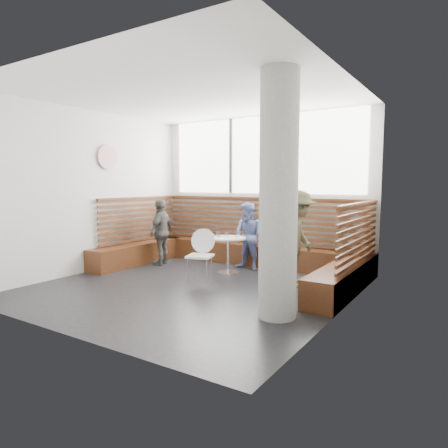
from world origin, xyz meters
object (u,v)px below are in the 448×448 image
Objects in this scene: cafe_table at (228,248)px; child_back at (249,236)px; adult_man at (297,238)px; concrete_column at (278,196)px; cafe_chair at (202,251)px; child_left at (161,232)px.

child_back reaches higher than cafe_table.
adult_man is at bearing -19.87° from child_back.
cafe_table is (-1.91, 1.84, -1.09)m from concrete_column.
child_left reaches higher than cafe_chair.
adult_man is 3.18m from child_left.
adult_man is at bearing 3.06° from cafe_chair.
adult_man is at bearing 76.62° from child_left.
cafe_chair is at bearing 54.85° from child_left.
concrete_column is at bearing -168.43° from adult_man.
child_back reaches higher than cafe_chair.
cafe_table is at bearing 135.98° from concrete_column.
child_back is at bearing 126.32° from concrete_column.
concrete_column is 2.51m from cafe_chair.
child_back is at bearing 71.45° from cafe_table.
concrete_column is 3.41× the size of cafe_chair.
cafe_table is 0.57m from child_back.
cafe_table is 0.52× the size of child_back.
child_left is at bearing 153.40° from concrete_column.
concrete_column is 1.90m from adult_man.
concrete_column reaches higher than adult_man.
child_left reaches higher than child_back.
cafe_table is at bearing -101.43° from child_back.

